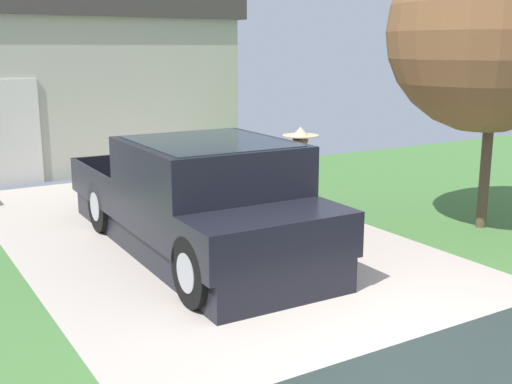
# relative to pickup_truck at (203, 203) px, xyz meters

# --- Properties ---
(pickup_truck) EXTENTS (2.13, 5.28, 1.59)m
(pickup_truck) POSITION_rel_pickup_truck_xyz_m (0.00, 0.00, 0.00)
(pickup_truck) COLOR black
(pickup_truck) RESTS_ON ground
(person_with_hat) EXTENTS (0.50, 0.50, 1.71)m
(person_with_hat) POSITION_rel_pickup_truck_xyz_m (1.29, -0.42, 0.24)
(person_with_hat) COLOR #333842
(person_with_hat) RESTS_ON ground
(handbag) EXTENTS (0.29, 0.15, 0.43)m
(handbag) POSITION_rel_pickup_truck_xyz_m (1.17, -0.77, -0.58)
(handbag) COLOR beige
(handbag) RESTS_ON ground
(house_with_garage) EXTENTS (9.60, 6.49, 4.35)m
(house_with_garage) POSITION_rel_pickup_truck_xyz_m (-0.67, 9.07, 1.48)
(house_with_garage) COLOR #B6B59E
(house_with_garage) RESTS_ON ground
(front_yard_tree) EXTENTS (2.91, 2.91, 4.43)m
(front_yard_tree) POSITION_rel_pickup_truck_xyz_m (4.08, -1.08, 2.16)
(front_yard_tree) COLOR brown
(front_yard_tree) RESTS_ON ground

